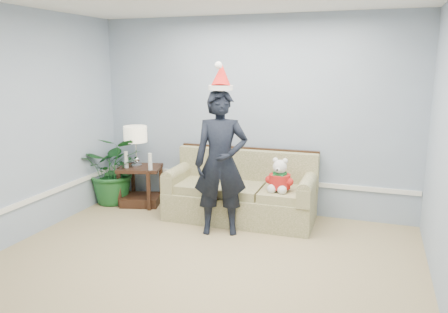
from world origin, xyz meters
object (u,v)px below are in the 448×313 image
man (221,163)px  sofa (241,195)px  houseplant (114,169)px  table_lamp (135,136)px  teddy_bear (280,179)px  side_table (141,190)px

man → sofa: bearing=63.6°
houseplant → man: size_ratio=0.58×
table_lamp → houseplant: (-0.36, -0.04, -0.52)m
teddy_bear → man: bearing=-143.5°
table_lamp → man: 1.67m
sofa → man: size_ratio=1.12×
man → houseplant: bearing=144.5°
sofa → houseplant: 1.99m
side_table → table_lamp: table_lamp is taller
sofa → side_table: 1.58m
sofa → side_table: (-1.57, 0.04, -0.10)m
sofa → teddy_bear: sofa is taller
man → side_table: bearing=138.8°
sofa → houseplant: (-1.98, -0.00, 0.19)m
sofa → man: bearing=-99.1°
houseplant → man: 2.02m
sofa → table_lamp: table_lamp is taller
houseplant → man: man is taller
sofa → man: man is taller
side_table → teddy_bear: bearing=-6.2°
table_lamp → teddy_bear: size_ratio=1.37×
side_table → houseplant: bearing=-173.8°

